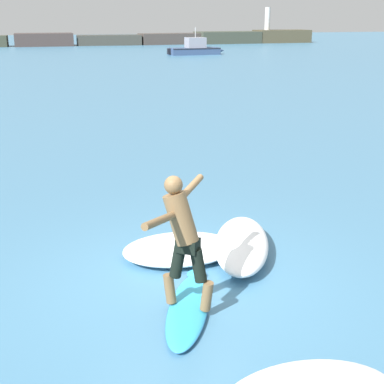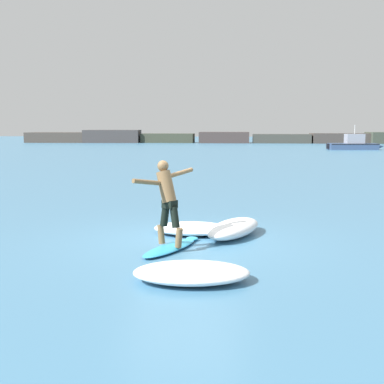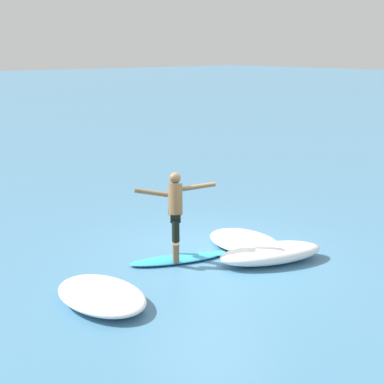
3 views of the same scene
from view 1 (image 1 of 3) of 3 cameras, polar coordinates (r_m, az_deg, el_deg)
ground_plane at (r=7.58m, az=-0.65°, el=-9.61°), size 200.00×200.00×0.00m
rock_jetty_breakwater at (r=68.62m, az=-13.28°, el=15.57°), size 61.70×4.80×4.49m
surfboard at (r=6.90m, az=-0.39°, el=-12.22°), size 1.18×2.02×0.23m
surfer at (r=6.43m, az=-1.05°, el=-4.31°), size 1.06×1.30×1.68m
fishing_boat_near_jetty at (r=51.78m, az=0.35°, el=15.04°), size 5.70×2.18×2.45m
wave_foam_at_tail at (r=8.35m, az=5.32°, el=-5.55°), size 1.57×2.31×0.37m
wave_foam_beside at (r=8.30m, az=-1.33°, el=-6.08°), size 1.82×1.30×0.24m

